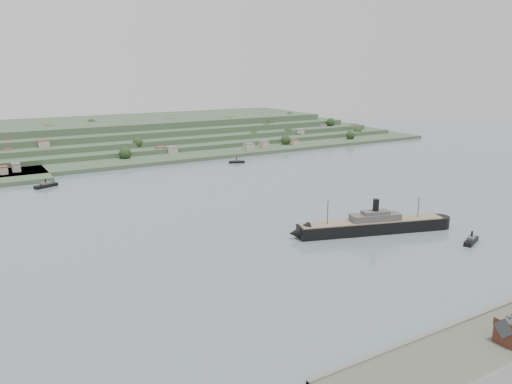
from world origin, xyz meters
TOP-DOWN VIEW (x-y plane):
  - ground at (0.00, 0.00)m, footprint 1400.00×1400.00m
  - far_peninsula at (27.91, 393.10)m, footprint 760.00×309.00m
  - steamship at (14.25, -45.12)m, footprint 103.54×42.75m
  - tugboat at (52.63, -90.06)m, footprint 17.03×10.30m
  - ferry_west at (-134.94, 187.31)m, footprint 20.44×12.96m
  - ferry_east at (58.61, 200.70)m, footprint 17.32×10.30m

SIDE VIEW (x-z plane):
  - ground at x=0.00m, z-range 0.00..0.00m
  - ferry_east at x=58.61m, z-range -1.63..4.66m
  - ferry_west at x=-134.94m, z-range -1.93..5.52m
  - tugboat at x=52.63m, z-range -1.91..5.55m
  - steamship at x=14.25m, z-range -8.06..17.50m
  - far_peninsula at x=27.91m, z-range -3.12..26.88m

